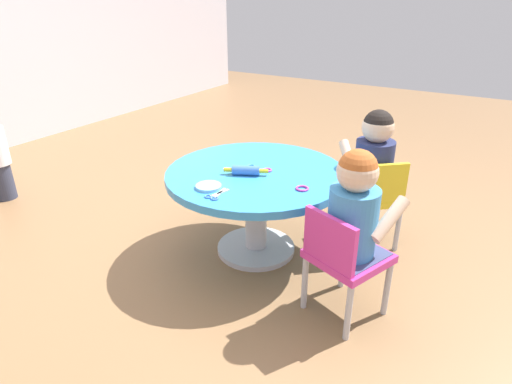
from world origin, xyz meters
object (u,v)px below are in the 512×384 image
(craft_table, at_px, (256,189))
(seated_child_left, at_px, (354,208))
(craft_scissors, at_px, (215,195))
(child_chair_right, at_px, (372,196))
(seated_child_right, at_px, (374,156))
(rolling_pin, at_px, (246,170))
(child_chair_left, at_px, (343,257))

(craft_table, relative_size, seated_child_left, 1.87)
(craft_scissors, bearing_deg, seated_child_left, -77.71)
(seated_child_left, xyz_separation_m, child_chair_right, (0.63, 0.10, -0.23))
(seated_child_left, distance_m, child_chair_right, 0.68)
(craft_table, xyz_separation_m, child_chair_right, (0.40, -0.52, -0.08))
(seated_child_left, xyz_separation_m, seated_child_right, (0.66, 0.12, 0.00))
(child_chair_right, xyz_separation_m, craft_scissors, (-0.76, 0.52, 0.19))
(child_chair_right, xyz_separation_m, seated_child_right, (0.03, 0.03, 0.23))
(rolling_pin, bearing_deg, craft_scissors, -177.17)
(child_chair_right, bearing_deg, seated_child_left, -171.30)
(seated_child_right, bearing_deg, seated_child_left, -169.49)
(craft_table, distance_m, seated_child_left, 0.67)
(seated_child_left, relative_size, seated_child_right, 1.00)
(child_chair_left, distance_m, craft_scissors, 0.64)
(seated_child_right, bearing_deg, child_chair_left, -171.17)
(child_chair_left, distance_m, seated_child_right, 0.74)
(seated_child_left, height_order, rolling_pin, seated_child_left)
(seated_child_right, bearing_deg, child_chair_right, -139.27)
(craft_scissors, bearing_deg, child_chair_left, -80.84)
(child_chair_right, bearing_deg, child_chair_left, -172.97)
(child_chair_left, xyz_separation_m, seated_child_right, (0.70, 0.11, 0.23))
(seated_child_right, xyz_separation_m, craft_scissors, (-0.79, 0.50, -0.04))
(seated_child_right, bearing_deg, rolling_pin, 134.62)
(child_chair_left, xyz_separation_m, child_chair_right, (0.67, 0.08, 0.00))
(seated_child_left, height_order, child_chair_right, seated_child_left)
(craft_table, relative_size, seated_child_right, 1.87)
(craft_scissors, bearing_deg, child_chair_right, -34.42)
(seated_child_left, relative_size, rolling_pin, 2.35)
(child_chair_right, distance_m, seated_child_right, 0.23)
(child_chair_right, height_order, rolling_pin, rolling_pin)
(child_chair_left, bearing_deg, seated_child_left, -20.62)
(craft_table, bearing_deg, rolling_pin, 166.63)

